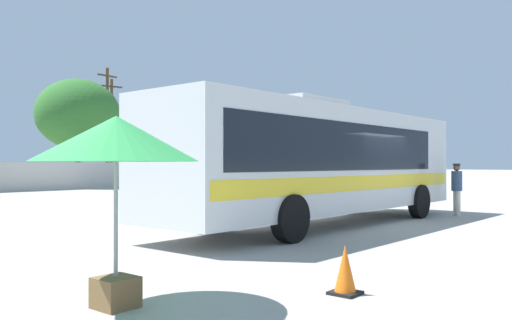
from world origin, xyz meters
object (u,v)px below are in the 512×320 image
at_px(traffic_cone_on_apron, 345,270).
at_px(roadside_tree_right, 206,132).
at_px(utility_pole_far, 112,130).
at_px(utility_pole_near, 107,125).
at_px(vendor_umbrella_near_gate_green, 116,144).
at_px(roadside_tree_midright, 78,114).
at_px(coach_bus_silver_yellow, 321,159).
at_px(attendant_by_bus_door, 457,186).

bearing_deg(traffic_cone_on_apron, roadside_tree_right, 48.07).
bearing_deg(utility_pole_far, utility_pole_near, -133.55).
bearing_deg(vendor_umbrella_near_gate_green, roadside_tree_midright, 59.90).
distance_m(coach_bus_silver_yellow, roadside_tree_right, 38.07).
bearing_deg(utility_pole_near, attendant_by_bus_door, -101.68).
height_order(vendor_umbrella_near_gate_green, traffic_cone_on_apron, vendor_umbrella_near_gate_green).
distance_m(utility_pole_far, roadside_tree_midright, 4.57).
bearing_deg(traffic_cone_on_apron, attendant_by_bus_door, 12.56).
bearing_deg(attendant_by_bus_door, utility_pole_far, 76.39).
height_order(roadside_tree_midright, roadside_tree_right, roadside_tree_midright).
height_order(coach_bus_silver_yellow, roadside_tree_right, roadside_tree_right).
distance_m(attendant_by_bus_door, utility_pole_far, 30.99).
relative_size(attendant_by_bus_door, roadside_tree_right, 0.26).
xyz_separation_m(attendant_by_bus_door, utility_pole_near, (5.89, 28.50, 3.74)).
distance_m(attendant_by_bus_door, roadside_tree_right, 36.70).
height_order(attendant_by_bus_door, roadside_tree_right, roadside_tree_right).
bearing_deg(roadside_tree_midright, coach_bus_silver_yellow, -107.60).
bearing_deg(attendant_by_bus_door, utility_pole_near, 78.32).
height_order(attendant_by_bus_door, utility_pole_far, utility_pole_far).
xyz_separation_m(roadside_tree_midright, roadside_tree_right, (15.82, 3.11, -0.40)).
relative_size(coach_bus_silver_yellow, attendant_by_bus_door, 6.79).
bearing_deg(utility_pole_far, roadside_tree_right, 6.05).
bearing_deg(utility_pole_near, coach_bus_silver_yellow, -112.52).
bearing_deg(vendor_umbrella_near_gate_green, traffic_cone_on_apron, -37.05).
relative_size(utility_pole_far, roadside_tree_midright, 1.09).
relative_size(coach_bus_silver_yellow, roadside_tree_midright, 1.48).
height_order(attendant_by_bus_door, roadside_tree_midright, roadside_tree_midright).
distance_m(utility_pole_far, traffic_cone_on_apron, 37.59).
bearing_deg(vendor_umbrella_near_gate_green, attendant_by_bus_door, 3.32).
xyz_separation_m(roadside_tree_midright, traffic_cone_on_apron, (-14.44, -30.57, -4.97)).
xyz_separation_m(utility_pole_far, roadside_tree_midright, (-4.09, -1.87, 0.83)).
distance_m(utility_pole_near, traffic_cone_on_apron, 35.72).
bearing_deg(coach_bus_silver_yellow, roadside_tree_midright, 72.40).
height_order(attendant_by_bus_door, traffic_cone_on_apron, attendant_by_bus_door).
height_order(coach_bus_silver_yellow, vendor_umbrella_near_gate_green, coach_bus_silver_yellow).
xyz_separation_m(vendor_umbrella_near_gate_green, roadside_tree_right, (32.54, 31.96, 2.96)).
bearing_deg(roadside_tree_midright, utility_pole_near, 9.17).
bearing_deg(utility_pole_far, attendant_by_bus_door, -103.61).
height_order(utility_pole_far, traffic_cone_on_apron, utility_pole_far).
bearing_deg(roadside_tree_midright, attendant_by_bus_door, -96.42).
bearing_deg(roadside_tree_right, roadside_tree_midright, -168.88).
relative_size(coach_bus_silver_yellow, vendor_umbrella_near_gate_green, 5.13).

